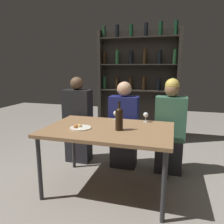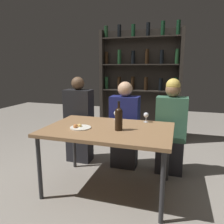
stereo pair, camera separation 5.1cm
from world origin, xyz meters
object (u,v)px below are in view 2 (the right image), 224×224
object	(u,v)px
food_plate_0	(80,127)
seated_person_center	(125,128)
wine_glass_1	(146,115)
wine_bottle	(119,118)
seated_person_left	(79,123)
wine_glass_0	(116,114)
seated_person_right	(171,129)

from	to	relation	value
food_plate_0	seated_person_center	world-z (taller)	seated_person_center
wine_glass_1	seated_person_center	distance (m)	0.48
wine_bottle	food_plate_0	bearing A→B (deg)	-173.17
wine_bottle	seated_person_left	bearing A→B (deg)	139.30
wine_bottle	seated_person_center	size ratio (longest dim) A/B	0.26
wine_glass_0	seated_person_right	bearing A→B (deg)	18.31
wine_bottle	wine_glass_1	world-z (taller)	wine_bottle
seated_person_right	wine_glass_0	bearing A→B (deg)	-161.69
wine_glass_1	seated_person_right	world-z (taller)	seated_person_right
wine_bottle	seated_person_right	size ratio (longest dim) A/B	0.25
seated_person_center	food_plate_0	bearing A→B (deg)	-113.92
seated_person_center	seated_person_left	bearing A→B (deg)	180.00
seated_person_center	seated_person_right	size ratio (longest dim) A/B	0.96
wine_bottle	wine_glass_1	bearing A→B (deg)	62.21
seated_person_center	wine_glass_0	bearing A→B (deg)	-104.65
seated_person_left	seated_person_right	xyz separation A→B (m)	(1.30, 0.00, 0.01)
wine_glass_0	food_plate_0	world-z (taller)	wine_glass_0
wine_glass_0	seated_person_right	size ratio (longest dim) A/B	0.09
seated_person_left	seated_person_right	size ratio (longest dim) A/B	1.00
wine_bottle	seated_person_center	bearing A→B (deg)	98.55
wine_glass_0	seated_person_right	xyz separation A→B (m)	(0.67, 0.22, -0.21)
food_plate_0	seated_person_left	distance (m)	0.83
seated_person_left	wine_glass_0	bearing A→B (deg)	-19.46
seated_person_left	seated_person_right	distance (m)	1.30
wine_glass_0	wine_glass_1	xyz separation A→B (m)	(0.38, -0.03, 0.01)
wine_bottle	wine_glass_0	bearing A→B (deg)	109.33
seated_person_center	seated_person_right	distance (m)	0.61
wine_glass_1	seated_person_center	bearing A→B (deg)	142.09
wine_bottle	wine_glass_0	distance (m)	0.49
seated_person_center	seated_person_right	bearing A→B (deg)	0.00
food_plate_0	seated_person_center	xyz separation A→B (m)	(0.32, 0.73, -0.18)
wine_glass_0	seated_person_center	distance (m)	0.33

